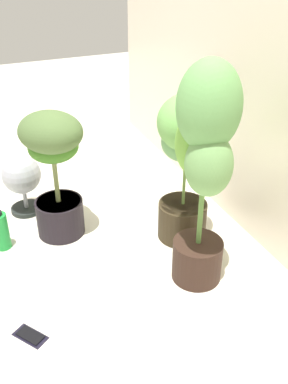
# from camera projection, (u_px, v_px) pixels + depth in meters

# --- Properties ---
(ground_plane) EXTENTS (8.00, 8.00, 0.00)m
(ground_plane) POSITION_uv_depth(u_px,v_px,m) (90.00, 256.00, 2.24)
(ground_plane) COLOR silver
(ground_plane) RESTS_ON ground
(mylar_back_wall) EXTENTS (3.20, 0.01, 2.00)m
(mylar_back_wall) POSITION_uv_depth(u_px,v_px,m) (256.00, 38.00, 2.02)
(mylar_back_wall) COLOR silver
(mylar_back_wall) RESTS_ON ground
(potted_plant_back_center) EXTENTS (0.37, 0.33, 0.79)m
(potted_plant_back_center) POSITION_uv_depth(u_px,v_px,m) (185.00, 158.00, 2.17)
(potted_plant_back_center) COLOR #342918
(potted_plant_back_center) RESTS_ON ground
(potted_plant_back_right) EXTENTS (0.42, 0.37, 1.03)m
(potted_plant_back_right) POSITION_uv_depth(u_px,v_px,m) (204.00, 157.00, 1.80)
(potted_plant_back_right) COLOR #301E17
(potted_plant_back_right) RESTS_ON ground
(potted_plant_front_left) EXTENTS (0.43, 0.43, 0.69)m
(potted_plant_front_left) POSITION_uv_depth(u_px,v_px,m) (54.00, 164.00, 2.23)
(potted_plant_front_left) COLOR black
(potted_plant_front_left) RESTS_ON ground
(cell_phone) EXTENTS (0.16, 0.14, 0.01)m
(cell_phone) POSITION_uv_depth(u_px,v_px,m) (30.00, 336.00, 1.79)
(cell_phone) COLOR black
(cell_phone) RESTS_ON ground
(floor_fan) EXTENTS (0.31, 0.31, 0.35)m
(floor_fan) POSITION_uv_depth(u_px,v_px,m) (22.00, 177.00, 2.49)
(floor_fan) COLOR black
(floor_fan) RESTS_ON ground
(nutrient_bottle) EXTENTS (0.08, 0.08, 0.22)m
(nutrient_bottle) POSITION_uv_depth(u_px,v_px,m) (1.00, 231.00, 2.25)
(nutrient_bottle) COLOR #1C8F36
(nutrient_bottle) RESTS_ON ground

